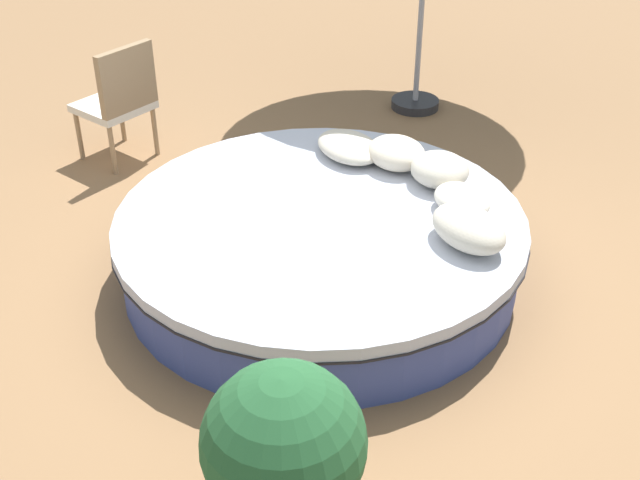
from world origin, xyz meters
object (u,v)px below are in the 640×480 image
(throw_pillow_1, at_px, (462,200))
(round_bed, at_px, (320,245))
(planter, at_px, (284,458))
(throw_pillow_4, at_px, (349,147))
(patio_chair, at_px, (120,96))
(throw_pillow_2, at_px, (440,170))
(throw_pillow_3, at_px, (396,153))
(throw_pillow_0, at_px, (469,228))

(throw_pillow_1, bearing_deg, round_bed, 62.20)
(throw_pillow_1, bearing_deg, planter, 122.38)
(throw_pillow_4, height_order, patio_chair, patio_chair)
(throw_pillow_2, distance_m, planter, 2.66)
(throw_pillow_2, bearing_deg, throw_pillow_1, 163.52)
(throw_pillow_3, relative_size, throw_pillow_4, 0.78)
(throw_pillow_0, height_order, throw_pillow_2, throw_pillow_0)
(round_bed, distance_m, throw_pillow_4, 0.90)
(throw_pillow_4, bearing_deg, throw_pillow_3, -146.75)
(throw_pillow_0, xyz_separation_m, throw_pillow_1, (0.32, -0.22, -0.03))
(throw_pillow_3, height_order, planter, planter)
(round_bed, bearing_deg, throw_pillow_1, -117.80)
(throw_pillow_2, height_order, throw_pillow_3, throw_pillow_2)
(throw_pillow_2, relative_size, planter, 0.42)
(throw_pillow_2, height_order, planter, planter)
(throw_pillow_1, distance_m, patio_chair, 2.93)
(throw_pillow_0, bearing_deg, throw_pillow_2, -25.55)
(throw_pillow_2, distance_m, throw_pillow_3, 0.37)
(throw_pillow_4, height_order, planter, planter)
(throw_pillow_1, height_order, throw_pillow_4, throw_pillow_1)
(throw_pillow_3, distance_m, throw_pillow_4, 0.36)
(round_bed, xyz_separation_m, throw_pillow_1, (-0.42, -0.79, 0.30))
(throw_pillow_4, bearing_deg, planter, 141.47)
(throw_pillow_1, relative_size, throw_pillow_2, 1.00)
(round_bed, xyz_separation_m, planter, (-1.68, 1.21, 0.31))
(throw_pillow_0, bearing_deg, throw_pillow_4, -1.35)
(round_bed, relative_size, throw_pillow_1, 6.49)
(throw_pillow_1, height_order, patio_chair, patio_chair)
(round_bed, distance_m, throw_pillow_3, 0.91)
(throw_pillow_1, xyz_separation_m, planter, (-1.27, 2.00, 0.01))
(round_bed, height_order, throw_pillow_2, throw_pillow_2)
(throw_pillow_3, bearing_deg, planter, 134.60)
(round_bed, bearing_deg, planter, 144.33)
(throw_pillow_3, height_order, throw_pillow_4, throw_pillow_3)
(patio_chair, relative_size, planter, 1.01)
(throw_pillow_1, height_order, throw_pillow_2, throw_pillow_2)
(throw_pillow_0, height_order, throw_pillow_3, throw_pillow_0)
(throw_pillow_0, relative_size, throw_pillow_2, 1.30)
(throw_pillow_4, bearing_deg, throw_pillow_0, 178.65)
(planter, bearing_deg, throw_pillow_1, -57.62)
(throw_pillow_3, bearing_deg, throw_pillow_1, 179.21)
(planter, bearing_deg, throw_pillow_4, -38.53)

